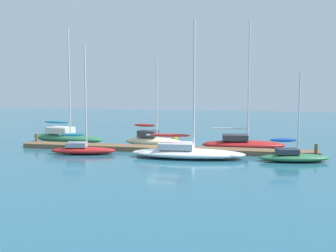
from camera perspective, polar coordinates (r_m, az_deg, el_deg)
The scene contains 11 objects.
ground_plane at distance 35.96m, azimuth -0.69°, elevation -3.48°, with size 120.00×120.00×0.00m, color #286075.
dock_pier at distance 35.93m, azimuth -0.69°, elevation -3.17°, with size 25.81×1.80×0.39m, color brown.
dock_piling_near_end at distance 41.21m, azimuth -17.64°, elevation -1.79°, with size 0.28×0.28×1.12m, color brown.
dock_piling_far_end at distance 34.51m, azimuth 19.72°, elevation -3.25°, with size 0.28×0.28×1.12m, color brown.
sailboat_0 at distance 42.26m, azimuth -13.83°, elevation -1.40°, with size 8.44×4.02×11.19m.
sailboat_1 at distance 35.10m, azimuth -11.72°, elevation -2.98°, with size 5.61×2.58×8.90m.
sailboat_2 at distance 38.54m, azimuth -2.09°, elevation -1.94°, with size 5.91×2.56×8.14m.
sailboat_3 at distance 32.54m, azimuth 2.54°, elevation -3.52°, with size 9.10×3.30×10.75m.
sailboat_4 at distance 37.52m, azimuth 10.21°, elevation -2.32°, with size 7.58×3.14×11.31m.
sailboat_5 at distance 32.38m, azimuth 16.82°, elevation -3.93°, with size 5.47×2.69×6.65m.
mooring_buoy_yellow at distance 42.14m, azimuth 0.93°, elevation -1.72°, with size 0.61×0.61×0.61m, color yellow.
Camera 1 is at (8.06, -34.59, 5.67)m, focal length 44.28 mm.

